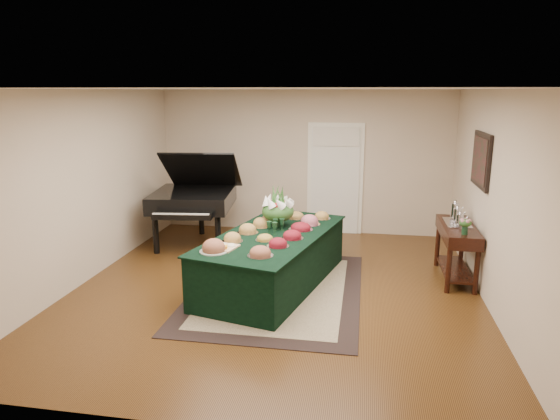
% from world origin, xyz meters
% --- Properties ---
extents(ground, '(6.00, 6.00, 0.00)m').
position_xyz_m(ground, '(0.00, 0.00, 0.00)').
color(ground, black).
rests_on(ground, ground).
extents(area_rug, '(2.27, 3.18, 0.01)m').
position_xyz_m(area_rug, '(0.02, -0.07, 0.01)').
color(area_rug, black).
rests_on(area_rug, ground).
extents(kitchen_doorway, '(1.05, 0.07, 2.10)m').
position_xyz_m(kitchen_doorway, '(0.60, 2.97, 1.02)').
color(kitchen_doorway, white).
rests_on(kitchen_doorway, ground).
extents(buffet_table, '(1.89, 2.95, 0.75)m').
position_xyz_m(buffet_table, '(-0.07, 0.13, 0.38)').
color(buffet_table, black).
rests_on(buffet_table, ground).
extents(food_platters, '(1.48, 2.30, 0.13)m').
position_xyz_m(food_platters, '(-0.08, 0.15, 0.80)').
color(food_platters, '#ACB5AB').
rests_on(food_platters, buffet_table).
extents(cutting_board, '(0.39, 0.39, 0.10)m').
position_xyz_m(cutting_board, '(-0.57, -0.58, 0.78)').
color(cutting_board, tan).
rests_on(cutting_board, buffet_table).
extents(green_goblets, '(0.23, 0.29, 0.18)m').
position_xyz_m(green_goblets, '(-0.05, 0.20, 0.84)').
color(green_goblets, '#14321C').
rests_on(green_goblets, buffet_table).
extents(floral_centerpiece, '(0.48, 0.48, 0.48)m').
position_xyz_m(floral_centerpiece, '(-0.07, 0.53, 1.03)').
color(floral_centerpiece, '#14321C').
rests_on(floral_centerpiece, buffet_table).
extents(grand_piano, '(1.59, 1.77, 1.68)m').
position_xyz_m(grand_piano, '(-1.80, 1.79, 0.83)').
color(grand_piano, black).
rests_on(grand_piano, ground).
extents(wicker_basket, '(0.45, 0.45, 0.28)m').
position_xyz_m(wicker_basket, '(-0.77, 1.38, 0.14)').
color(wicker_basket, '#9D703F').
rests_on(wicker_basket, ground).
extents(mahogany_sideboard, '(0.45, 1.30, 0.81)m').
position_xyz_m(mahogany_sideboard, '(2.50, 0.79, 0.62)').
color(mahogany_sideboard, black).
rests_on(mahogany_sideboard, ground).
extents(tea_service, '(0.34, 0.74, 0.30)m').
position_xyz_m(tea_service, '(2.50, 0.88, 0.92)').
color(tea_service, silver).
rests_on(tea_service, mahogany_sideboard).
extents(pink_bouquet, '(0.18, 0.18, 0.23)m').
position_xyz_m(pink_bouquet, '(2.50, 0.33, 0.96)').
color(pink_bouquet, '#14321C').
rests_on(pink_bouquet, mahogany_sideboard).
extents(wall_painting, '(0.05, 0.95, 0.75)m').
position_xyz_m(wall_painting, '(2.72, 0.79, 1.75)').
color(wall_painting, black).
rests_on(wall_painting, ground).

